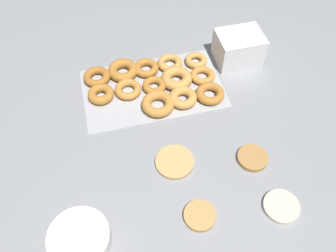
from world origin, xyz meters
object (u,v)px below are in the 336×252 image
(pancake_1, at_px, (175,162))
(donut_tray, at_px, (155,83))
(pancake_3, at_px, (281,206))
(pancake_0, at_px, (253,158))
(pancake_2, at_px, (200,216))
(container_stack, at_px, (239,48))
(batter_bowl, at_px, (80,239))

(pancake_1, height_order, donut_tray, donut_tray)
(pancake_3, bearing_deg, pancake_0, -83.85)
(pancake_0, xyz_separation_m, pancake_2, (0.20, 0.13, -0.00))
(pancake_1, distance_m, pancake_2, 0.18)
(pancake_2, bearing_deg, container_stack, -119.38)
(pancake_2, bearing_deg, pancake_1, -82.57)
(pancake_0, distance_m, pancake_2, 0.24)
(container_stack, bearing_deg, pancake_1, 48.24)
(pancake_1, relative_size, pancake_2, 1.30)
(pancake_1, bearing_deg, pancake_0, 169.12)
(batter_bowl, height_order, container_stack, container_stack)
(donut_tray, bearing_deg, pancake_2, 91.15)
(pancake_1, distance_m, donut_tray, 0.31)
(pancake_2, distance_m, container_stack, 0.63)
(pancake_1, bearing_deg, pancake_3, 139.96)
(pancake_2, height_order, pancake_3, same)
(pancake_1, height_order, pancake_3, pancake_3)
(pancake_0, height_order, pancake_3, pancake_0)
(pancake_0, height_order, batter_bowl, batter_bowl)
(pancake_3, bearing_deg, batter_bowl, -3.88)
(pancake_2, xyz_separation_m, donut_tray, (0.01, -0.49, 0.01))
(pancake_3, bearing_deg, container_stack, -98.69)
(pancake_2, height_order, batter_bowl, batter_bowl)
(pancake_2, relative_size, container_stack, 0.56)
(donut_tray, relative_size, container_stack, 3.00)
(donut_tray, bearing_deg, container_stack, -169.18)
(donut_tray, xyz_separation_m, batter_bowl, (0.30, 0.48, 0.01))
(donut_tray, height_order, batter_bowl, batter_bowl)
(pancake_2, xyz_separation_m, container_stack, (-0.31, -0.55, 0.05))
(pancake_2, bearing_deg, batter_bowl, -1.50)
(pancake_0, distance_m, container_stack, 0.43)
(pancake_3, xyz_separation_m, batter_bowl, (0.53, -0.04, 0.02))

